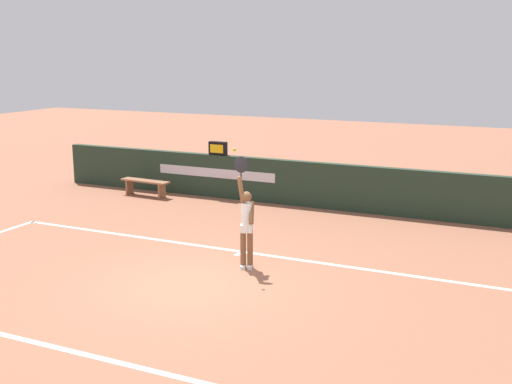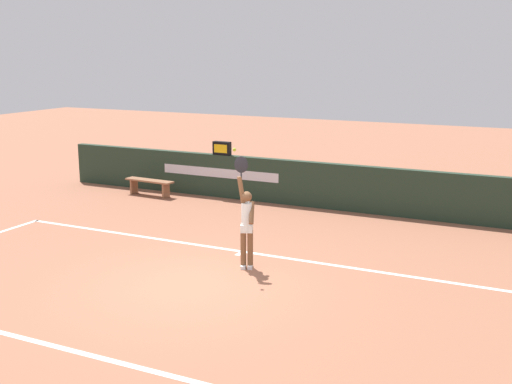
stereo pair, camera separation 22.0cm
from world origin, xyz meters
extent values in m
plane|color=#985D44|center=(0.00, 0.00, 0.00)|extent=(60.00, 60.00, 0.00)
cube|color=white|center=(0.00, 2.31, 0.00)|extent=(12.40, 0.12, 0.00)
cube|color=white|center=(0.00, -3.16, 0.00)|extent=(12.40, 0.12, 0.00)
cube|color=white|center=(0.00, 2.16, 0.00)|extent=(0.12, 0.30, 0.00)
cube|color=#213426|center=(0.00, 6.99, 0.66)|extent=(17.26, 0.23, 1.32)
cube|color=silver|center=(-3.12, 6.87, 0.77)|extent=(3.98, 0.01, 0.28)
cube|color=black|center=(-3.07, 6.99, 1.53)|extent=(0.57, 0.18, 0.41)
cube|color=yellow|center=(-3.07, 6.90, 1.53)|extent=(0.44, 0.01, 0.25)
cylinder|color=brown|center=(0.63, 1.40, 0.41)|extent=(0.12, 0.12, 0.82)
cylinder|color=brown|center=(0.50, 1.35, 0.41)|extent=(0.12, 0.12, 0.82)
cube|color=white|center=(0.64, 1.38, 0.04)|extent=(0.18, 0.26, 0.07)
cube|color=white|center=(0.51, 1.33, 0.04)|extent=(0.18, 0.26, 0.07)
cylinder|color=white|center=(0.57, 1.38, 1.11)|extent=(0.22, 0.22, 0.58)
cube|color=white|center=(0.57, 1.38, 0.86)|extent=(0.30, 0.28, 0.16)
sphere|color=brown|center=(0.57, 1.38, 1.53)|extent=(0.22, 0.22, 0.22)
cylinder|color=brown|center=(0.47, 1.34, 1.67)|extent=(0.20, 0.15, 0.55)
cylinder|color=brown|center=(0.69, 1.36, 1.21)|extent=(0.23, 0.39, 0.44)
ellipsoid|color=black|center=(0.47, 1.34, 2.19)|extent=(0.29, 0.14, 0.36)
cylinder|color=black|center=(0.47, 1.34, 2.00)|extent=(0.03, 0.03, 0.18)
sphere|color=#C6E134|center=(0.43, 1.10, 2.52)|extent=(0.07, 0.07, 0.07)
cube|color=#936142|center=(-5.21, 6.16, 0.48)|extent=(1.68, 0.47, 0.05)
cube|color=#936142|center=(-5.84, 6.20, 0.24)|extent=(0.08, 0.32, 0.48)
cube|color=#936142|center=(-4.58, 6.12, 0.24)|extent=(0.08, 0.32, 0.48)
camera|label=1|loc=(6.01, -10.04, 4.43)|focal=44.68mm
camera|label=2|loc=(6.21, -9.95, 4.43)|focal=44.68mm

